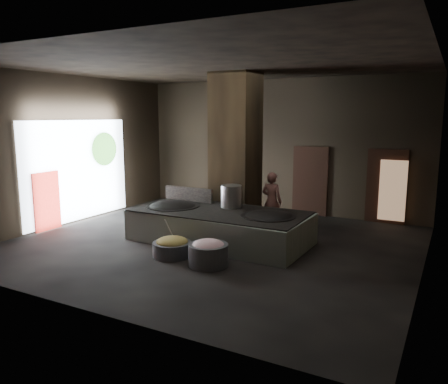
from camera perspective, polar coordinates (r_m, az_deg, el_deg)
The scene contains 28 objects.
floor at distance 11.49m, azimuth -1.47°, elevation -6.93°, with size 10.00×9.00×0.10m, color black.
ceiling at distance 11.07m, azimuth -1.57°, elevation 16.51°, with size 10.00×9.00×0.10m, color black.
back_wall at distance 15.15m, azimuth 7.09°, elevation 5.95°, with size 10.00×0.10×4.50m, color black.
front_wall at distance 7.47m, azimuth -19.10°, elevation 1.46°, with size 10.00×0.10×4.50m, color black.
left_wall at distance 14.23m, azimuth -19.54°, elevation 5.20°, with size 0.10×9.00×4.50m, color black.
right_wall at distance 9.61m, azimuth 25.66°, elevation 2.80°, with size 0.10×9.00×4.50m, color black.
pillar at distance 12.86m, azimuth 1.53°, elevation 5.32°, with size 1.20×1.20×4.50m, color black.
hearth_platform at distance 11.52m, azimuth -0.56°, elevation -4.55°, with size 4.61×2.20×0.80m, color silver.
platform_cap at distance 11.43m, azimuth -0.57°, elevation -2.53°, with size 4.51×2.16×0.03m, color black.
wok_left at distance 12.15m, azimuth -6.69°, elevation -2.16°, with size 1.45×1.45×0.40m, color black.
wok_left_rim at distance 12.14m, azimuth -6.70°, elevation -1.84°, with size 1.48×1.48×0.05m, color black.
wok_right at distance 10.92m, azimuth 5.79°, elevation -3.53°, with size 1.35×1.35×0.38m, color black.
wok_right_rim at distance 10.90m, azimuth 5.80°, elevation -3.17°, with size 1.38×1.38×0.05m, color black.
stock_pot at distance 11.82m, azimuth 0.93°, elevation -0.56°, with size 0.56×0.56×0.60m, color #A7ABAF.
splash_guard at distance 12.75m, azimuth -4.66°, elevation -0.28°, with size 1.60×0.06×0.40m, color black.
cook at distance 12.74m, azimuth 6.26°, elevation -1.16°, with size 0.62×0.40×1.69m, color brown.
veg_basin at distance 10.49m, azimuth -6.77°, elevation -7.40°, with size 0.92×0.92×0.34m, color slate.
veg_fill at distance 10.43m, azimuth -6.79°, elevation -6.45°, with size 0.75×0.75×0.23m, color olive.
ladle at distance 10.58m, azimuth -7.02°, elevation -5.10°, with size 0.03×0.03×0.72m, color #A7ABAF.
meat_basin at distance 9.77m, azimuth -2.06°, elevation -8.20°, with size 0.88×0.88×0.49m, color slate.
meat_fill at distance 9.71m, azimuth -2.07°, elevation -7.03°, with size 0.73×0.73×0.28m, color #D6808C.
doorway_near at distance 14.79m, azimuth 11.19°, elevation 1.25°, with size 1.18×0.08×2.38m, color black.
doorway_near_glow at distance 14.98m, azimuth 10.52°, elevation 1.19°, with size 0.79×0.04×1.86m, color #8C6647.
doorway_far at distance 14.29m, azimuth 20.42°, elevation 0.52°, with size 1.18×0.08×2.38m, color black.
doorway_far_glow at distance 14.14m, azimuth 21.16°, elevation 0.17°, with size 0.78×0.04×1.85m, color #8C6647.
left_opening at distance 14.36m, azimuth -18.53°, elevation 2.68°, with size 0.04×4.20×3.10m, color white.
pavilion_sliver at distance 13.57m, azimuth -22.14°, elevation -1.14°, with size 0.05×0.90×1.70m, color maroon.
tree_silhouette at distance 15.00m, azimuth -15.34°, elevation 5.44°, with size 0.28×1.10×1.10m, color #194714.
Camera 1 is at (5.46, -9.55, 3.28)m, focal length 35.00 mm.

